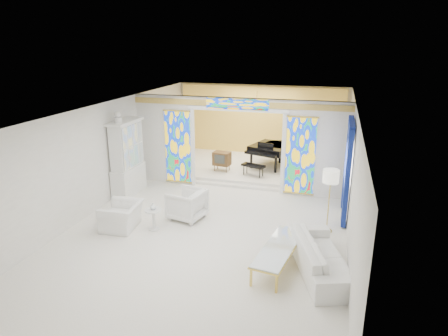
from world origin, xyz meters
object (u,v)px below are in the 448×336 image
(armchair_right, at_px, (187,204))
(coffee_table, at_px, (279,248))
(china_cabinet, at_px, (127,158))
(tv_console, at_px, (222,159))
(sofa, at_px, (322,256))
(grand_piano, at_px, (276,148))
(armchair_left, at_px, (122,216))

(armchair_right, bearing_deg, coffee_table, 70.36)
(china_cabinet, height_order, tv_console, china_cabinet)
(sofa, distance_m, coffee_table, 0.91)
(grand_piano, height_order, tv_console, grand_piano)
(china_cabinet, relative_size, coffee_table, 1.26)
(armchair_right, height_order, coffee_table, armchair_right)
(china_cabinet, bearing_deg, armchair_right, -27.48)
(sofa, distance_m, grand_piano, 6.96)
(tv_console, bearing_deg, china_cabinet, -125.77)
(armchair_left, relative_size, sofa, 0.43)
(china_cabinet, xyz_separation_m, armchair_left, (1.04, -2.31, -0.83))
(china_cabinet, distance_m, sofa, 6.90)
(china_cabinet, height_order, sofa, china_cabinet)
(armchair_right, xyz_separation_m, tv_console, (-0.11, 3.82, 0.22))
(sofa, distance_m, tv_console, 6.72)
(tv_console, bearing_deg, sofa, -48.37)
(china_cabinet, bearing_deg, coffee_table, -29.97)
(china_cabinet, bearing_deg, tv_console, 47.18)
(armchair_left, bearing_deg, china_cabinet, -161.38)
(china_cabinet, distance_m, armchair_left, 2.67)
(china_cabinet, relative_size, sofa, 1.12)
(armchair_right, height_order, sofa, armchair_right)
(sofa, bearing_deg, armchair_right, 46.36)
(coffee_table, height_order, tv_console, tv_console)
(sofa, height_order, tv_console, tv_console)
(armchair_left, relative_size, coffee_table, 0.48)
(armchair_left, bearing_deg, sofa, 76.73)
(china_cabinet, height_order, armchair_right, china_cabinet)
(coffee_table, xyz_separation_m, tv_console, (-2.90, 5.57, 0.21))
(sofa, bearing_deg, coffee_table, 73.89)
(armchair_left, height_order, sofa, sofa)
(china_cabinet, xyz_separation_m, coffee_table, (5.26, -3.03, -0.74))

